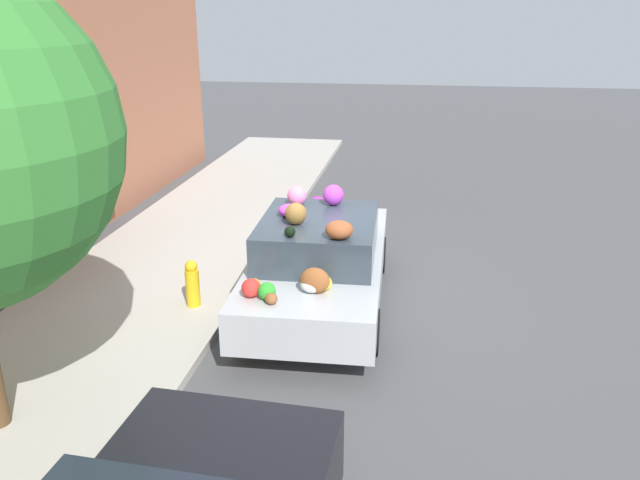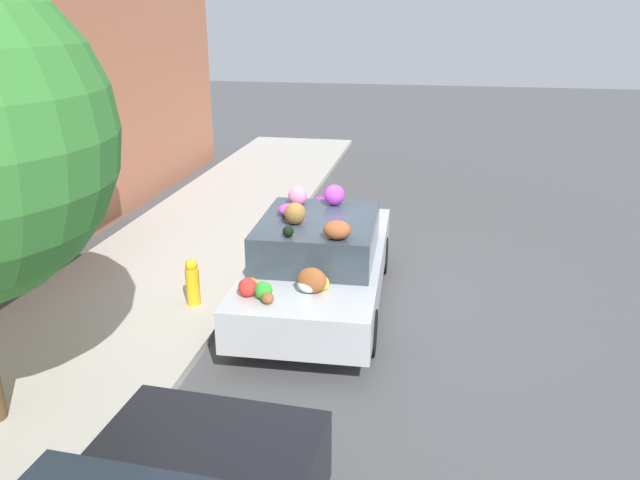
{
  "view_description": "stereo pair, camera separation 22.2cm",
  "coord_description": "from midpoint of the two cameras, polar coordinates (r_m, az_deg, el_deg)",
  "views": [
    {
      "loc": [
        -8.37,
        -1.47,
        4.14
      ],
      "look_at": [
        0.0,
        -0.11,
        1.02
      ],
      "focal_mm": 35.0,
      "sensor_mm": 36.0,
      "label": 1
    },
    {
      "loc": [
        -8.34,
        -1.69,
        4.14
      ],
      "look_at": [
        0.0,
        -0.11,
        1.02
      ],
      "focal_mm": 35.0,
      "sensor_mm": 36.0,
      "label": 2
    }
  ],
  "objects": [
    {
      "name": "art_car",
      "position": [
        9.09,
        -0.78,
        -1.79
      ],
      "size": [
        4.42,
        1.97,
        1.71
      ],
      "rotation": [
        0.0,
        0.0,
        0.03
      ],
      "color": "#B7BABF",
      "rests_on": "ground"
    },
    {
      "name": "ground_plane",
      "position": [
        9.46,
        -1.32,
        -5.75
      ],
      "size": [
        60.0,
        60.0,
        0.0
      ],
      "primitive_type": "plane",
      "color": "#4C4C4F"
    },
    {
      "name": "sidewalk_curb",
      "position": [
        10.23,
        -16.4,
        -4.16
      ],
      "size": [
        24.0,
        3.2,
        0.12
      ],
      "color": "#B2ADA3",
      "rests_on": "ground"
    },
    {
      "name": "fire_hydrant",
      "position": [
        9.17,
        -12.27,
        -3.91
      ],
      "size": [
        0.2,
        0.2,
        0.7
      ],
      "color": "gold",
      "rests_on": "sidewalk_curb"
    }
  ]
}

